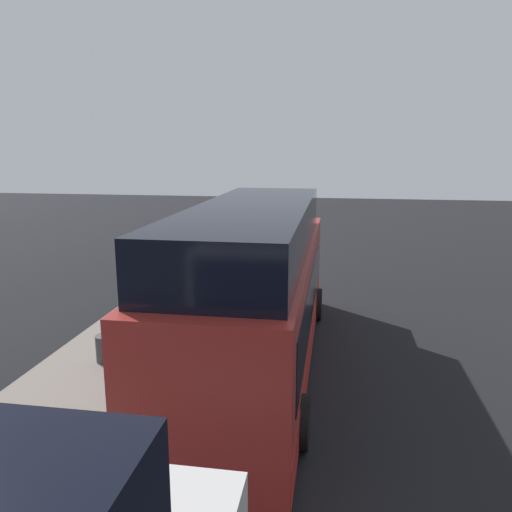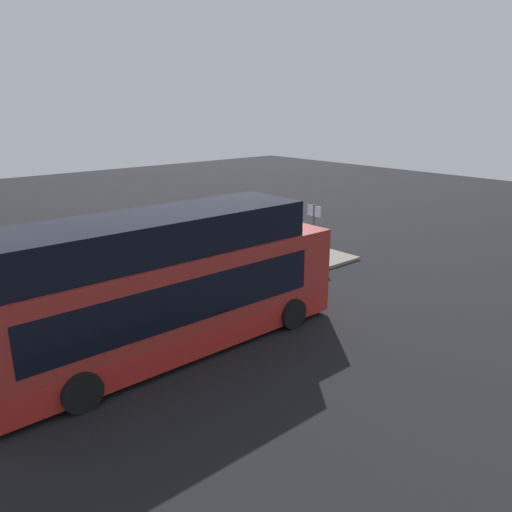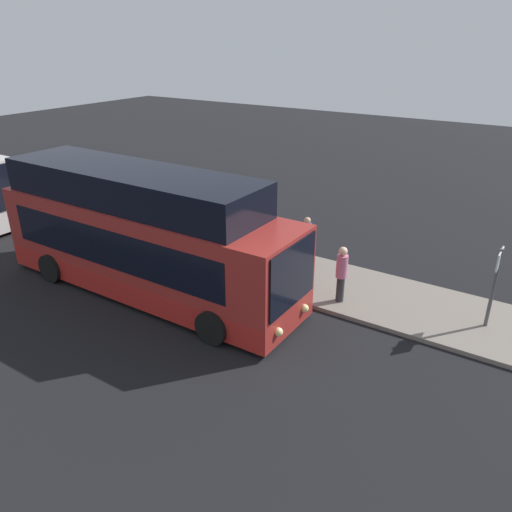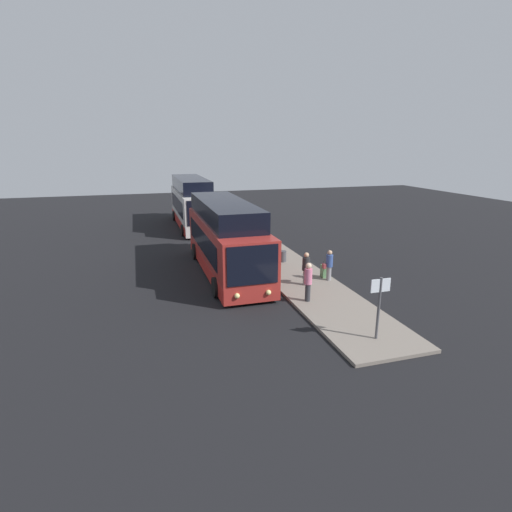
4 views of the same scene
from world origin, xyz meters
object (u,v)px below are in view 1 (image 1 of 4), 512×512
bus_lead (256,297)px  sign_post (214,231)px  passenger_waiting (212,264)px  suitcase (123,303)px  passenger_with_bags (127,283)px  trash_bin (105,348)px  passenger_boarding (173,281)px

bus_lead → sign_post: 10.21m
bus_lead → sign_post: bus_lead is taller
passenger_waiting → suitcase: size_ratio=1.95×
passenger_with_bags → trash_bin: 4.04m
passenger_boarding → bus_lead: bearing=145.4°
passenger_with_bags → sign_post: size_ratio=0.68×
passenger_waiting → trash_bin: bearing=-141.6°
sign_post → trash_bin: size_ratio=3.58×
passenger_waiting → suitcase: passenger_waiting is taller
passenger_boarding → passenger_waiting: bearing=-97.6°
sign_post → passenger_waiting: bearing=-167.0°
bus_lead → sign_post: bearing=19.4°
passenger_with_bags → suitcase: bearing=13.4°
passenger_boarding → suitcase: size_ratio=1.84×
suitcase → passenger_with_bags: bearing=7.4°
passenger_boarding → suitcase: passenger_boarding is taller
sign_post → passenger_boarding: bearing=-178.5°
suitcase → sign_post: 7.02m
suitcase → passenger_waiting: bearing=-37.2°
trash_bin → passenger_waiting: bearing=-10.1°
suitcase → bus_lead: bearing=-121.5°
trash_bin → suitcase: bearing=17.0°
passenger_with_bags → sign_post: 6.50m
suitcase → sign_post: size_ratio=0.39×
passenger_waiting → trash_bin: size_ratio=2.74×
passenger_boarding → trash_bin: 4.22m
passenger_waiting → trash_bin: (-6.17, 1.10, -0.66)m
passenger_waiting → passenger_with_bags: bearing=-174.9°
passenger_with_bags → sign_post: (6.34, -1.26, 0.65)m
passenger_waiting → trash_bin: 6.30m
passenger_boarding → sign_post: bearing=-75.0°
bus_lead → passenger_boarding: size_ratio=6.28×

